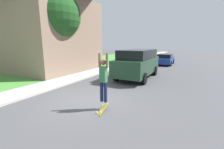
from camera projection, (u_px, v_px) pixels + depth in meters
name	position (u px, v px, depth m)	size (l,w,h in m)	color
ground_plane	(88.00, 100.00, 6.84)	(120.00, 120.00, 0.00)	#49494C
lawn	(61.00, 68.00, 15.68)	(10.00, 80.00, 0.08)	#478E38
sidewalk	(96.00, 72.00, 13.67)	(1.80, 80.00, 0.10)	#ADA89E
house	(45.00, 22.00, 14.18)	(8.88, 8.11, 8.58)	#89705B
lawn_tree_near	(57.00, 16.00, 11.41)	(3.62, 3.62, 6.38)	brown
suv_parked	(138.00, 63.00, 11.18)	(2.20, 5.16, 2.11)	#193823
car_down_street	(165.00, 59.00, 18.79)	(1.92, 4.53, 1.31)	navy
skateboarder	(103.00, 77.00, 5.64)	(0.41, 0.22, 1.88)	#192347
skateboard	(102.00, 109.00, 5.67)	(0.29, 0.76, 0.33)	#A89323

